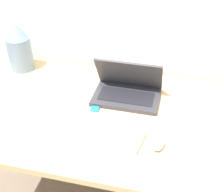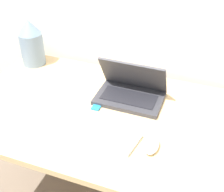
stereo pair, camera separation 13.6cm
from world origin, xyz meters
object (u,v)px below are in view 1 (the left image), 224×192
Objects in this scene: laptop at (127,89)px; mp3_player at (96,107)px; keyboard at (95,130)px; mouse at (158,142)px; vase at (19,47)px.

mp3_player is at bearing -135.19° from laptop.
mp3_player is at bearing 105.26° from keyboard.
keyboard is 4.23× the size of mouse.
keyboard reaches higher than mp3_player.
keyboard is at bearing -74.74° from mp3_player.
keyboard is 0.16m from mp3_player.
keyboard is 1.63× the size of vase.
keyboard is 0.27m from mouse.
vase is (-0.81, 0.43, 0.11)m from mouse.
mouse is 0.92m from vase.
mouse is at bearing -29.50° from mp3_player.
mouse reaches higher than mp3_player.
mouse reaches higher than keyboard.
mp3_player is (-0.31, 0.17, -0.01)m from mouse.
mouse is at bearing -27.93° from vase.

